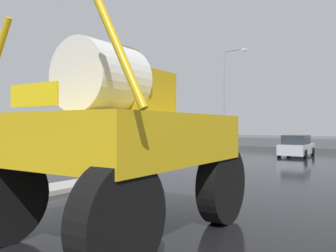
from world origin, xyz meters
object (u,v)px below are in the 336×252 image
(bare_tree_left, at_px, (120,70))
(oversize_sprayer, at_px, (122,140))
(traffic_signal_near_left, at_px, (107,122))
(streetlight_far_left, at_px, (227,94))
(sedan_ahead, at_px, (296,146))

(bare_tree_left, bearing_deg, oversize_sprayer, -47.63)
(traffic_signal_near_left, bearing_deg, streetlight_far_left, 97.91)
(sedan_ahead, height_order, streetlight_far_left, streetlight_far_left)
(sedan_ahead, height_order, traffic_signal_near_left, traffic_signal_near_left)
(sedan_ahead, relative_size, streetlight_far_left, 0.47)
(traffic_signal_near_left, bearing_deg, bare_tree_left, 128.56)
(traffic_signal_near_left, bearing_deg, sedan_ahead, 73.62)
(streetlight_far_left, distance_m, bare_tree_left, 10.78)
(traffic_signal_near_left, relative_size, streetlight_far_left, 0.36)
(bare_tree_left, bearing_deg, sedan_ahead, 36.83)
(oversize_sprayer, bearing_deg, sedan_ahead, 3.23)
(sedan_ahead, distance_m, bare_tree_left, 13.47)
(traffic_signal_near_left, height_order, streetlight_far_left, streetlight_far_left)
(oversize_sprayer, bearing_deg, bare_tree_left, 40.80)
(oversize_sprayer, distance_m, traffic_signal_near_left, 8.21)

